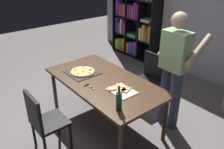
{
  "coord_description": "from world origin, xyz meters",
  "views": [
    {
      "loc": [
        2.44,
        -1.82,
        2.37
      ],
      "look_at": [
        0.0,
        0.15,
        0.8
      ],
      "focal_mm": 37.92,
      "sensor_mm": 36.0,
      "label": 1
    }
  ],
  "objects_px": {
    "bookshelf": "(136,20)",
    "person_serving_pizza": "(175,66)",
    "chair_far_side": "(149,76)",
    "wine_bottle": "(119,101)",
    "pepperoni_pizza_on_tray": "(83,72)",
    "dining_table": "(104,84)",
    "chair_near_camera": "(43,120)",
    "kitchen_scissors": "(88,86)"
  },
  "relations": [
    {
      "from": "bookshelf",
      "to": "chair_far_side",
      "type": "bearing_deg",
      "value": -37.74
    },
    {
      "from": "chair_near_camera",
      "to": "kitchen_scissors",
      "type": "relative_size",
      "value": 4.6
    },
    {
      "from": "chair_near_camera",
      "to": "wine_bottle",
      "type": "relative_size",
      "value": 2.85
    },
    {
      "from": "dining_table",
      "to": "bookshelf",
      "type": "xyz_separation_m",
      "value": [
        -1.81,
        2.37,
        0.25
      ]
    },
    {
      "from": "person_serving_pizza",
      "to": "kitchen_scissors",
      "type": "distance_m",
      "value": 1.24
    },
    {
      "from": "dining_table",
      "to": "person_serving_pizza",
      "type": "bearing_deg",
      "value": 49.31
    },
    {
      "from": "chair_far_side",
      "to": "pepperoni_pizza_on_tray",
      "type": "xyz_separation_m",
      "value": [
        -0.41,
        -1.08,
        0.25
      ]
    },
    {
      "from": "dining_table",
      "to": "person_serving_pizza",
      "type": "xyz_separation_m",
      "value": [
        0.65,
        0.75,
        0.32
      ]
    },
    {
      "from": "chair_near_camera",
      "to": "person_serving_pizza",
      "type": "distance_m",
      "value": 1.91
    },
    {
      "from": "chair_far_side",
      "to": "chair_near_camera",
      "type": "bearing_deg",
      "value": -90.0
    },
    {
      "from": "dining_table",
      "to": "pepperoni_pizza_on_tray",
      "type": "xyz_separation_m",
      "value": [
        -0.41,
        -0.1,
        0.08
      ]
    },
    {
      "from": "bookshelf",
      "to": "kitchen_scissors",
      "type": "relative_size",
      "value": 9.97
    },
    {
      "from": "bookshelf",
      "to": "pepperoni_pizza_on_tray",
      "type": "height_order",
      "value": "bookshelf"
    },
    {
      "from": "person_serving_pizza",
      "to": "pepperoni_pizza_on_tray",
      "type": "height_order",
      "value": "person_serving_pizza"
    },
    {
      "from": "chair_far_side",
      "to": "pepperoni_pizza_on_tray",
      "type": "distance_m",
      "value": 1.18
    },
    {
      "from": "chair_near_camera",
      "to": "wine_bottle",
      "type": "xyz_separation_m",
      "value": [
        0.69,
        0.67,
        0.36
      ]
    },
    {
      "from": "chair_far_side",
      "to": "kitchen_scissors",
      "type": "height_order",
      "value": "chair_far_side"
    },
    {
      "from": "chair_near_camera",
      "to": "chair_far_side",
      "type": "height_order",
      "value": "same"
    },
    {
      "from": "pepperoni_pizza_on_tray",
      "to": "wine_bottle",
      "type": "distance_m",
      "value": 1.13
    },
    {
      "from": "chair_far_side",
      "to": "bookshelf",
      "type": "height_order",
      "value": "bookshelf"
    },
    {
      "from": "bookshelf",
      "to": "wine_bottle",
      "type": "distance_m",
      "value": 3.67
    },
    {
      "from": "person_serving_pizza",
      "to": "wine_bottle",
      "type": "bearing_deg",
      "value": -87.53
    },
    {
      "from": "dining_table",
      "to": "chair_near_camera",
      "type": "distance_m",
      "value": 0.99
    },
    {
      "from": "pepperoni_pizza_on_tray",
      "to": "wine_bottle",
      "type": "bearing_deg",
      "value": -10.35
    },
    {
      "from": "kitchen_scissors",
      "to": "chair_near_camera",
      "type": "bearing_deg",
      "value": -90.29
    },
    {
      "from": "bookshelf",
      "to": "person_serving_pizza",
      "type": "bearing_deg",
      "value": -33.41
    },
    {
      "from": "wine_bottle",
      "to": "kitchen_scissors",
      "type": "height_order",
      "value": "wine_bottle"
    },
    {
      "from": "wine_bottle",
      "to": "kitchen_scissors",
      "type": "xyz_separation_m",
      "value": [
        -0.69,
        0.03,
        -0.11
      ]
    },
    {
      "from": "kitchen_scissors",
      "to": "chair_far_side",
      "type": "bearing_deg",
      "value": 90.16
    },
    {
      "from": "chair_far_side",
      "to": "wine_bottle",
      "type": "relative_size",
      "value": 2.85
    },
    {
      "from": "pepperoni_pizza_on_tray",
      "to": "chair_far_side",
      "type": "bearing_deg",
      "value": 69.12
    },
    {
      "from": "pepperoni_pizza_on_tray",
      "to": "chair_near_camera",
      "type": "bearing_deg",
      "value": -64.69
    },
    {
      "from": "wine_bottle",
      "to": "person_serving_pizza",
      "type": "bearing_deg",
      "value": 92.47
    },
    {
      "from": "chair_far_side",
      "to": "pepperoni_pizza_on_tray",
      "type": "relative_size",
      "value": 2.05
    },
    {
      "from": "wine_bottle",
      "to": "dining_table",
      "type": "bearing_deg",
      "value": 156.18
    },
    {
      "from": "person_serving_pizza",
      "to": "wine_bottle",
      "type": "relative_size",
      "value": 5.54
    },
    {
      "from": "dining_table",
      "to": "chair_far_side",
      "type": "relative_size",
      "value": 2.06
    },
    {
      "from": "chair_far_side",
      "to": "bookshelf",
      "type": "bearing_deg",
      "value": 142.26
    },
    {
      "from": "dining_table",
      "to": "chair_far_side",
      "type": "distance_m",
      "value": 0.99
    },
    {
      "from": "chair_near_camera",
      "to": "wine_bottle",
      "type": "distance_m",
      "value": 1.03
    },
    {
      "from": "person_serving_pizza",
      "to": "pepperoni_pizza_on_tray",
      "type": "bearing_deg",
      "value": -140.99
    },
    {
      "from": "chair_far_side",
      "to": "kitchen_scissors",
      "type": "distance_m",
      "value": 1.27
    }
  ]
}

